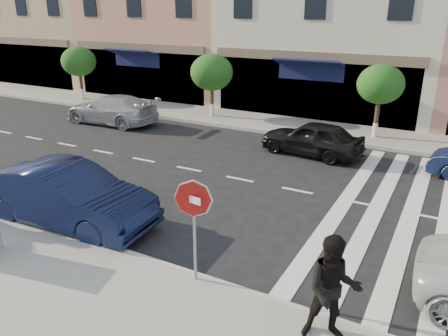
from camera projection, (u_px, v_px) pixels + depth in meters
ground at (169, 230)px, 11.13m from camera, size 120.00×120.00×0.00m
sidewalk_near at (50, 313)px, 8.02m from camera, size 60.00×4.50×0.15m
sidewalk_far at (308, 128)px, 20.15m from camera, size 60.00×3.00×0.15m
building_centre at (341, 4)px, 23.43m from camera, size 11.00×9.00×11.00m
street_tree_wa at (79, 62)px, 25.50m from camera, size 2.00×2.00×3.05m
street_tree_wb at (212, 73)px, 21.46m from camera, size 2.10×2.10×3.06m
street_tree_c at (381, 85)px, 17.85m from camera, size 1.90×1.90×3.04m
stop_sign at (193, 208)px, 8.32m from camera, size 0.77×0.14×2.18m
walker at (333, 290)px, 7.00m from camera, size 1.12×1.01×1.88m
car_near_mid at (67, 196)px, 11.21m from camera, size 4.90×1.96×1.58m
car_far_left at (111, 109)px, 21.08m from camera, size 4.80×2.04×1.38m
car_far_mid at (312, 138)px, 16.59m from camera, size 4.02×1.98×1.32m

